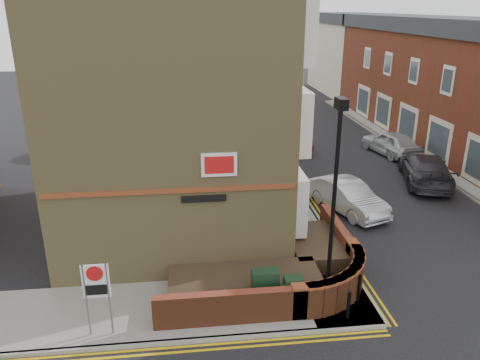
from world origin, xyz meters
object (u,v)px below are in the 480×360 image
object	(u,v)px
utility_cabinet_large	(265,288)
silver_car_near	(348,197)
lamppost	(333,206)
zone_sign	(96,287)

from	to	relation	value
utility_cabinet_large	silver_car_near	distance (m)	8.29
lamppost	zone_sign	bearing A→B (deg)	-173.93
lamppost	silver_car_near	world-z (taller)	lamppost
lamppost	zone_sign	size ratio (longest dim) A/B	2.86
lamppost	zone_sign	world-z (taller)	lamppost
utility_cabinet_large	lamppost	bearing A→B (deg)	-3.01
zone_sign	lamppost	bearing A→B (deg)	6.07
silver_car_near	lamppost	bearing A→B (deg)	-134.20
lamppost	silver_car_near	size ratio (longest dim) A/B	1.50
utility_cabinet_large	zone_sign	world-z (taller)	zone_sign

